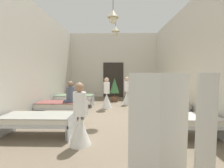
{
  "coord_description": "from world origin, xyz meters",
  "views": [
    {
      "loc": [
        0.17,
        -6.01,
        1.7
      ],
      "look_at": [
        0.0,
        1.1,
        1.19
      ],
      "focal_mm": 25.31,
      "sensor_mm": 36.0,
      "label": 1
    }
  ],
  "objects_px": {
    "bed_right_row_0": "(182,121)",
    "patient_seated_secondary": "(170,105)",
    "bed_right_row_1": "(161,106)",
    "nurse_near_aisle": "(80,123)",
    "privacy_screen": "(174,135)",
    "nurse_far_aisle": "(127,94)",
    "bed_right_row_2": "(150,98)",
    "potted_plant": "(115,88)",
    "bed_left_row_2": "(75,97)",
    "patient_seated_primary": "(71,94)",
    "bed_left_row_1": "(62,105)",
    "nurse_mid_aisle": "(107,97)",
    "bed_left_row_0": "(38,120)"
  },
  "relations": [
    {
      "from": "patient_seated_secondary",
      "to": "potted_plant",
      "type": "xyz_separation_m",
      "value": [
        -1.47,
        5.25,
        -0.05
      ]
    },
    {
      "from": "nurse_far_aisle",
      "to": "bed_right_row_1",
      "type": "bearing_deg",
      "value": 99.87
    },
    {
      "from": "bed_right_row_1",
      "to": "patient_seated_secondary",
      "type": "distance_m",
      "value": 2.05
    },
    {
      "from": "bed_right_row_2",
      "to": "nurse_mid_aisle",
      "type": "distance_m",
      "value": 2.22
    },
    {
      "from": "nurse_far_aisle",
      "to": "bed_left_row_2",
      "type": "bearing_deg",
      "value": -4.35
    },
    {
      "from": "patient_seated_secondary",
      "to": "bed_left_row_0",
      "type": "bearing_deg",
      "value": 178.84
    },
    {
      "from": "bed_right_row_1",
      "to": "potted_plant",
      "type": "height_order",
      "value": "potted_plant"
    },
    {
      "from": "bed_right_row_2",
      "to": "patient_seated_primary",
      "type": "bearing_deg",
      "value": -151.15
    },
    {
      "from": "bed_right_row_0",
      "to": "bed_right_row_2",
      "type": "xyz_separation_m",
      "value": [
        0.0,
        3.8,
        0.0
      ]
    },
    {
      "from": "bed_left_row_2",
      "to": "potted_plant",
      "type": "xyz_separation_m",
      "value": [
        2.02,
        1.38,
        0.38
      ]
    },
    {
      "from": "bed_left_row_0",
      "to": "privacy_screen",
      "type": "relative_size",
      "value": 1.12
    },
    {
      "from": "bed_right_row_1",
      "to": "privacy_screen",
      "type": "distance_m",
      "value": 4.03
    },
    {
      "from": "nurse_far_aisle",
      "to": "nurse_mid_aisle",
      "type": "bearing_deg",
      "value": 25.65
    },
    {
      "from": "bed_right_row_2",
      "to": "patient_seated_primary",
      "type": "height_order",
      "value": "patient_seated_primary"
    },
    {
      "from": "privacy_screen",
      "to": "bed_left_row_0",
      "type": "bearing_deg",
      "value": 135.57
    },
    {
      "from": "bed_right_row_0",
      "to": "patient_seated_primary",
      "type": "relative_size",
      "value": 2.37
    },
    {
      "from": "bed_right_row_0",
      "to": "nurse_near_aisle",
      "type": "xyz_separation_m",
      "value": [
        -2.59,
        -0.5,
        0.09
      ]
    },
    {
      "from": "nurse_mid_aisle",
      "to": "bed_right_row_2",
      "type": "bearing_deg",
      "value": -47.48
    },
    {
      "from": "patient_seated_primary",
      "to": "patient_seated_secondary",
      "type": "bearing_deg",
      "value": -31.8
    },
    {
      "from": "potted_plant",
      "to": "nurse_far_aisle",
      "type": "bearing_deg",
      "value": -51.55
    },
    {
      "from": "nurse_far_aisle",
      "to": "privacy_screen",
      "type": "xyz_separation_m",
      "value": [
        0.19,
        -6.32,
        0.32
      ]
    },
    {
      "from": "patient_seated_primary",
      "to": "nurse_near_aisle",
      "type": "bearing_deg",
      "value": -69.27
    },
    {
      "from": "bed_right_row_0",
      "to": "patient_seated_secondary",
      "type": "relative_size",
      "value": 2.37
    },
    {
      "from": "nurse_near_aisle",
      "to": "patient_seated_primary",
      "type": "relative_size",
      "value": 1.86
    },
    {
      "from": "bed_right_row_1",
      "to": "nurse_far_aisle",
      "type": "relative_size",
      "value": 1.28
    },
    {
      "from": "bed_left_row_1",
      "to": "nurse_near_aisle",
      "type": "relative_size",
      "value": 1.28
    },
    {
      "from": "patient_seated_primary",
      "to": "nurse_far_aisle",
      "type": "bearing_deg",
      "value": 46.23
    },
    {
      "from": "bed_right_row_2",
      "to": "potted_plant",
      "type": "distance_m",
      "value": 2.31
    },
    {
      "from": "bed_right_row_2",
      "to": "patient_seated_secondary",
      "type": "bearing_deg",
      "value": -95.17
    },
    {
      "from": "bed_left_row_2",
      "to": "nurse_far_aisle",
      "type": "distance_m",
      "value": 2.75
    },
    {
      "from": "bed_right_row_1",
      "to": "patient_seated_secondary",
      "type": "xyz_separation_m",
      "value": [
        -0.35,
        -1.97,
        0.43
      ]
    },
    {
      "from": "nurse_mid_aisle",
      "to": "patient_seated_secondary",
      "type": "bearing_deg",
      "value": -119.61
    },
    {
      "from": "bed_right_row_1",
      "to": "nurse_near_aisle",
      "type": "xyz_separation_m",
      "value": [
        -2.59,
        -2.4,
        0.09
      ]
    },
    {
      "from": "patient_seated_primary",
      "to": "privacy_screen",
      "type": "distance_m",
      "value": 4.63
    },
    {
      "from": "nurse_near_aisle",
      "to": "privacy_screen",
      "type": "distance_m",
      "value": 2.24
    },
    {
      "from": "potted_plant",
      "to": "bed_left_row_2",
      "type": "bearing_deg",
      "value": -145.71
    },
    {
      "from": "patient_seated_primary",
      "to": "potted_plant",
      "type": "relative_size",
      "value": 0.58
    },
    {
      "from": "bed_left_row_2",
      "to": "potted_plant",
      "type": "bearing_deg",
      "value": 34.29
    },
    {
      "from": "bed_left_row_1",
      "to": "nurse_mid_aisle",
      "type": "bearing_deg",
      "value": 42.56
    },
    {
      "from": "bed_right_row_0",
      "to": "patient_seated_secondary",
      "type": "bearing_deg",
      "value": -168.56
    },
    {
      "from": "nurse_near_aisle",
      "to": "potted_plant",
      "type": "bearing_deg",
      "value": -121.24
    },
    {
      "from": "bed_right_row_2",
      "to": "bed_left_row_1",
      "type": "bearing_deg",
      "value": -153.68
    },
    {
      "from": "bed_right_row_0",
      "to": "privacy_screen",
      "type": "distance_m",
      "value": 2.25
    },
    {
      "from": "bed_right_row_0",
      "to": "bed_left_row_1",
      "type": "height_order",
      "value": "same"
    },
    {
      "from": "bed_left_row_1",
      "to": "patient_seated_primary",
      "type": "xyz_separation_m",
      "value": [
        0.35,
        -0.02,
        0.43
      ]
    },
    {
      "from": "nurse_near_aisle",
      "to": "patient_seated_secondary",
      "type": "bearing_deg",
      "value": 167.3
    },
    {
      "from": "bed_left_row_0",
      "to": "bed_right_row_1",
      "type": "bearing_deg",
      "value": 26.32
    },
    {
      "from": "nurse_mid_aisle",
      "to": "privacy_screen",
      "type": "relative_size",
      "value": 0.87
    },
    {
      "from": "nurse_far_aisle",
      "to": "nurse_near_aisle",
      "type": "bearing_deg",
      "value": 57.92
    },
    {
      "from": "privacy_screen",
      "to": "bed_right_row_1",
      "type": "bearing_deg",
      "value": 66.47
    }
  ]
}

